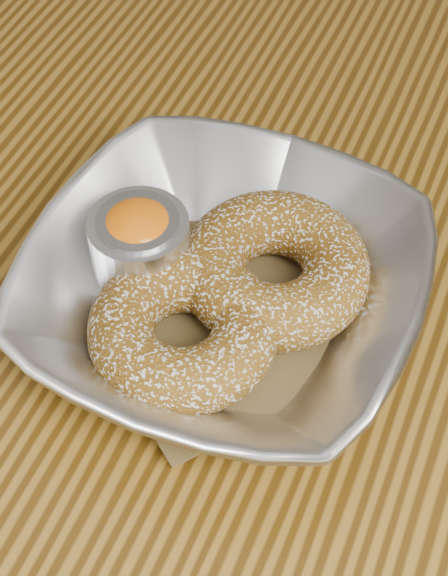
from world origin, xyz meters
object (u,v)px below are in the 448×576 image
at_px(ramekin, 140,247).
at_px(serving_bowl, 224,291).
at_px(table, 232,391).
at_px(donut_back, 275,268).
at_px(donut_front, 183,329).

bearing_deg(ramekin, serving_bowl, -3.90).
relative_size(table, ramekin, 20.98).
xyz_separation_m(donut_back, ramekin, (-0.07, -0.02, 0.01)).
bearing_deg(serving_bowl, ramekin, 176.10).
height_order(table, donut_back, donut_back).
xyz_separation_m(table, ramekin, (-0.05, -0.01, 0.14)).
relative_size(donut_back, ramekin, 1.90).
height_order(donut_front, ramekin, ramekin).
relative_size(table, donut_back, 11.07).
height_order(serving_bowl, donut_front, serving_bowl).
xyz_separation_m(serving_bowl, donut_front, (-0.01, -0.03, 0.00)).
bearing_deg(serving_bowl, donut_front, -106.34).
distance_m(table, donut_back, 0.13).
relative_size(table, donut_front, 11.59).
height_order(table, donut_front, donut_front).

